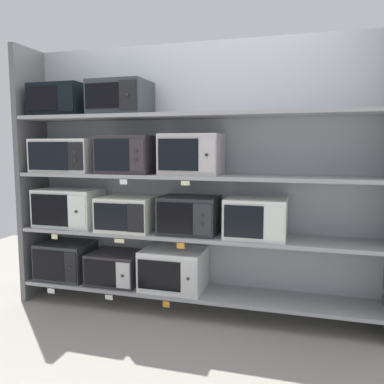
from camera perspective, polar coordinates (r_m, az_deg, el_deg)
The scene contains 27 objects.
ground at distance 2.64m, azimuth -6.55°, elevation -25.40°, with size 6.98×6.00×0.02m, color gray.
back_panel at distance 3.41m, azimuth 1.03°, elevation 2.25°, with size 3.18×0.04×2.26m, color #9EA3A8.
upright_left at distance 3.90m, azimuth -22.10°, elevation 2.31°, with size 0.05×0.41×2.26m, color #5B5B5E.
shelf_0 at distance 3.41m, azimuth 0.00°, elevation -14.26°, with size 2.98×0.41×0.03m, color #99999E.
microwave_0 at distance 3.84m, azimuth -17.81°, elevation -9.39°, with size 0.46×0.38×0.33m.
microwave_1 at distance 3.60m, azimuth -10.96°, elevation -10.70°, with size 0.45×0.38×0.27m.
microwave_2 at distance 3.39m, azimuth -2.71°, elevation -11.09°, with size 0.52×0.40×0.34m.
price_tag_0 at distance 3.76m, azimuth -19.75°, elevation -13.34°, with size 0.07×0.00×0.04m, color white.
price_tag_1 at distance 3.48m, azimuth -11.96°, elevation -14.70°, with size 0.07×0.00×0.04m, color white.
price_tag_2 at distance 3.28m, azimuth -3.76°, elevation -15.94°, with size 0.06×0.00×0.05m, color orange.
shelf_1 at distance 3.27m, azimuth 0.00°, elevation -6.26°, with size 2.98×0.41×0.03m, color #99999E.
microwave_3 at distance 3.71m, azimuth -17.41°, elevation -2.16°, with size 0.56×0.36×0.33m.
microwave_4 at distance 3.43m, azimuth -9.15°, elevation -3.04°, with size 0.47×0.42×0.29m.
microwave_5 at distance 3.24m, azimuth -0.41°, elevation -3.36°, with size 0.47×0.35×0.31m.
microwave_6 at distance 3.13m, azimuth 9.25°, elevation -3.72°, with size 0.47×0.38×0.31m.
price_tag_3 at distance 3.59m, azimuth -19.30°, elevation -6.12°, with size 0.06×0.00×0.04m, color beige.
price_tag_4 at distance 3.28m, azimuth -10.50°, elevation -6.97°, with size 0.09×0.00×0.03m, color beige.
price_tag_5 at distance 3.09m, azimuth -1.66°, elevation -7.81°, with size 0.06×0.00×0.04m, color orange.
shelf_2 at distance 3.20m, azimuth 0.00°, elevation 2.29°, with size 2.98×0.41×0.03m, color #99999E.
microwave_7 at distance 3.67m, azimuth -17.70°, elevation 5.05°, with size 0.56×0.37×0.29m.
microwave_8 at distance 3.38m, azimuth -9.19°, elevation 5.38°, with size 0.46×0.40×0.32m.
microwave_9 at distance 3.18m, azimuth 0.01°, elevation 5.49°, with size 0.48×0.38×0.33m.
price_tag_6 at distance 3.18m, azimuth -9.90°, elevation 1.46°, with size 0.06×0.00×0.04m, color white.
price_tag_7 at distance 3.00m, azimuth -0.97°, elevation 1.29°, with size 0.07×0.00×0.03m, color beige.
shelf_3 at distance 3.20m, azimuth 0.00°, elevation 11.03°, with size 2.98×0.41×0.03m, color #99999E.
microwave_10 at distance 3.71m, azimuth -18.50°, elevation 12.46°, with size 0.47×0.34×0.28m.
microwave_11 at distance 3.43m, azimuth -10.34°, elevation 13.24°, with size 0.47×0.39×0.28m.
Camera 1 is at (0.87, -3.07, 1.39)m, focal length 36.80 mm.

